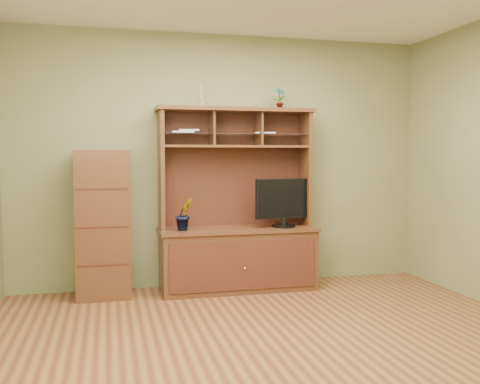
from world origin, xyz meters
name	(u,v)px	position (x,y,z in m)	size (l,w,h in m)	color
room	(281,163)	(0.00, 0.00, 1.35)	(4.54, 4.04, 2.74)	#562E18
media_hutch	(237,240)	(0.09, 1.73, 0.52)	(1.66, 0.61, 1.90)	#412712
monitor	(284,201)	(0.57, 1.64, 0.92)	(0.64, 0.25, 0.51)	black
orchid_plant	(184,214)	(-0.48, 1.65, 0.81)	(0.18, 0.15, 0.33)	#2B511C
top_plant	(279,98)	(0.57, 1.80, 2.02)	(0.13, 0.09, 0.24)	#3A6122
reed_diffuser	(201,98)	(-0.28, 1.80, 2.00)	(0.05, 0.05, 0.25)	silver
magazines	(212,132)	(-0.16, 1.80, 1.65)	(1.11, 0.20, 0.04)	#B0B0B5
side_cabinet	(103,224)	(-1.28, 1.75, 0.73)	(0.52, 0.47, 1.46)	#412712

